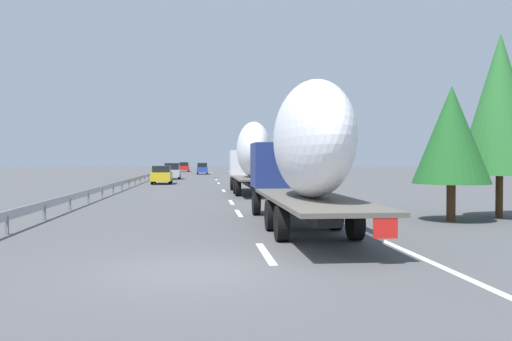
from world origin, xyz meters
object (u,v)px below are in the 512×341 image
Objects in this scene: car_blue_sedan at (202,168)px; car_yellow_coupe at (162,175)px; truck_lead at (252,155)px; road_sign at (268,163)px; truck_trailing at (304,151)px; car_red_compact at (184,167)px; car_silver_hatch at (172,171)px.

car_blue_sedan is 1.02× the size of car_yellow_coupe.
truck_lead reaches higher than road_sign.
truck_trailing reaches higher than road_sign.
truck_lead reaches higher than car_blue_sedan.
road_sign reaches higher than car_red_compact.
truck_trailing is 4.75× the size of road_sign.
truck_lead is 2.74× the size of car_red_compact.
road_sign is at bearing -168.98° from car_red_compact.
road_sign is (-33.93, -6.56, 1.12)m from car_blue_sedan.
car_blue_sedan is at bearing 2.83° from truck_trailing.
car_silver_hatch reaches higher than car_red_compact.
car_blue_sedan is at bearing -168.84° from car_red_compact.
car_silver_hatch is at bearing 179.86° from car_red_compact.
car_red_compact is at bearing -0.14° from car_silver_hatch.
car_yellow_coupe is at bearing 178.75° from car_silver_hatch.
road_sign is at bearing -86.26° from car_yellow_coupe.
truck_trailing is at bearing -171.67° from car_silver_hatch.
road_sign is (-51.72, -10.07, 1.11)m from car_red_compact.
car_red_compact reaches higher than car_blue_sedan.
car_blue_sedan is (21.70, -3.61, -0.04)m from car_silver_hatch.
truck_lead is 68.80m from car_red_compact.
car_silver_hatch is 22.00m from car_blue_sedan.
truck_trailing is at bearing -168.26° from car_yellow_coupe.
truck_lead reaches higher than car_red_compact.
car_silver_hatch is (28.94, 7.07, -1.73)m from truck_lead.
road_sign is at bearing -10.51° from truck_lead.
car_silver_hatch is at bearing 39.74° from road_sign.
car_red_compact is 18.13m from car_blue_sedan.
car_red_compact is 1.02× the size of car_blue_sedan.
truck_trailing is 3.10× the size of car_blue_sedan.
car_red_compact is (39.49, -0.10, -0.03)m from car_silver_hatch.
truck_lead is at bearing -0.00° from truck_trailing.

